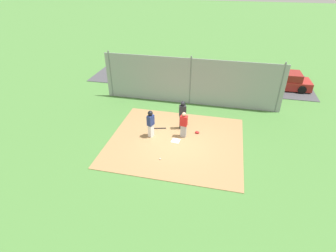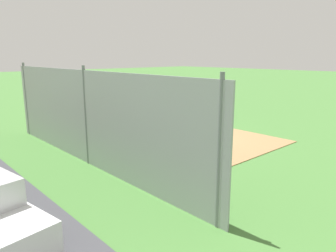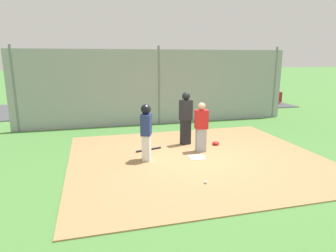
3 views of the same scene
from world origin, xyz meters
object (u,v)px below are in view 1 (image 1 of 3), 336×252
(baseball, at_px, (160,159))
(catcher_mask, at_px, (197,132))
(home_plate, at_px, (176,141))
(runner, at_px, (151,122))
(parked_car_red, at_px, (282,81))
(parked_car_white, at_px, (167,72))
(baseball_bat, at_px, (159,128))
(parked_car_silver, at_px, (204,75))
(catcher, at_px, (184,124))
(umpire, at_px, (182,115))

(baseball, bearing_deg, catcher_mask, -117.94)
(home_plate, relative_size, catcher_mask, 1.83)
(runner, bearing_deg, baseball, -41.03)
(catcher_mask, distance_m, parked_car_red, 9.79)
(catcher_mask, distance_m, parked_car_white, 8.71)
(baseball_bat, relative_size, parked_car_silver, 0.20)
(catcher, xyz_separation_m, parked_car_silver, (-0.22, -8.53, -0.20))
(home_plate, height_order, catcher_mask, catcher_mask)
(runner, relative_size, parked_car_red, 0.38)
(umpire, relative_size, parked_car_red, 0.41)
(home_plate, bearing_deg, runner, -6.48)
(catcher, height_order, baseball, catcher)
(catcher_mask, xyz_separation_m, baseball, (1.48, 2.80, -0.02))
(runner, xyz_separation_m, baseball_bat, (-0.23, -0.86, -0.88))
(baseball, distance_m, parked_car_red, 12.94)
(baseball, relative_size, parked_car_silver, 0.02)
(baseball, height_order, parked_car_silver, parked_car_silver)
(runner, xyz_separation_m, catcher_mask, (-2.50, -0.87, -0.85))
(home_plate, bearing_deg, parked_car_red, -126.10)
(umpire, xyz_separation_m, baseball, (0.54, 3.15, -0.88))
(baseball_bat, relative_size, baseball, 11.56)
(home_plate, distance_m, umpire, 1.66)
(runner, relative_size, baseball, 21.64)
(runner, height_order, baseball, runner)
(baseball_bat, xyz_separation_m, parked_car_white, (1.31, -7.93, 0.55))
(parked_car_red, relative_size, parked_car_white, 0.96)
(baseball, bearing_deg, baseball_bat, -74.26)
(home_plate, relative_size, runner, 0.27)
(runner, relative_size, catcher_mask, 6.67)
(catcher, bearing_deg, runner, -72.50)
(home_plate, xyz_separation_m, runner, (1.45, -0.16, 0.90))
(baseball, bearing_deg, home_plate, -103.85)
(baseball_bat, relative_size, parked_car_white, 0.19)
(home_plate, xyz_separation_m, baseball_bat, (1.22, -1.03, 0.02))
(umpire, bearing_deg, parked_car_white, -178.47)
(runner, bearing_deg, home_plate, 14.75)
(catcher, height_order, parked_car_silver, catcher)
(catcher, xyz_separation_m, catcher_mask, (-0.72, -0.50, -0.72))
(umpire, bearing_deg, parked_car_silver, 159.06)
(runner, height_order, catcher_mask, runner)
(catcher, relative_size, umpire, 0.87)
(home_plate, height_order, runner, runner)
(runner, distance_m, parked_car_red, 12.02)
(umpire, bearing_deg, runner, -69.48)
(parked_car_white, bearing_deg, runner, 88.31)
(home_plate, xyz_separation_m, parked_car_white, (2.53, -8.96, 0.57))
(catcher_mask, xyz_separation_m, parked_car_silver, (0.51, -8.03, 0.52))
(baseball, relative_size, parked_car_red, 0.02)
(catcher_mask, height_order, parked_car_red, parked_car_red)
(runner, height_order, parked_car_red, runner)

